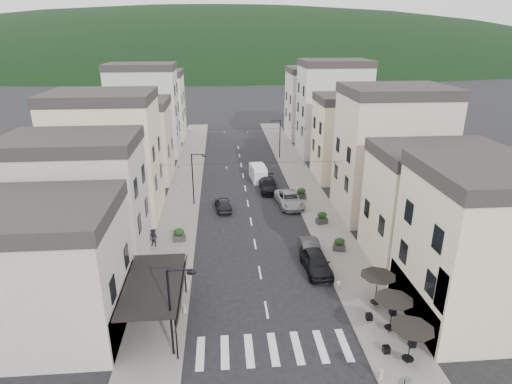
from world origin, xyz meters
TOP-DOWN VIEW (x-y plane):
  - ground at (0.00, 0.00)m, footprint 700.00×700.00m
  - sidewalk_left at (-7.50, 32.00)m, footprint 4.00×76.00m
  - sidewalk_right at (7.50, 32.00)m, footprint 4.00×76.00m
  - hill_backdrop at (0.00, 300.00)m, footprint 640.00×360.00m
  - boutique_building at (-15.50, 5.00)m, footprint 12.00×8.00m
  - bistro_building at (14.50, 4.00)m, footprint 10.00×8.00m
  - boutique_awning at (-7.25, 5.00)m, footprint 3.77×7.50m
  - buildings_row_left at (-14.50, 37.75)m, footprint 10.20×54.16m
  - buildings_row_right at (14.50, 36.59)m, footprint 10.20×54.16m
  - cafe_terrace at (7.70, 2.80)m, footprint 2.50×8.10m
  - streetlamp_left_near at (-5.82, 2.00)m, footprint 1.70×0.56m
  - streetlamp_left_far at (-5.82, 26.00)m, footprint 1.70×0.56m
  - streetlamp_right_far at (5.82, 44.00)m, footprint 1.70×0.56m
  - bollards at (0.00, 5.50)m, footprint 11.66×10.26m
  - bunting_near at (0.00, 22.00)m, footprint 19.00×0.28m
  - bunting_far at (0.00, 38.00)m, footprint 19.00×0.28m
  - parked_car_a at (4.60, 10.91)m, footprint 2.23×5.01m
  - parked_car_b at (4.60, 13.03)m, footprint 1.58×4.43m
  - parked_car_c at (4.60, 24.95)m, footprint 3.10×5.74m
  - parked_car_d at (2.80, 29.94)m, footprint 2.18×5.14m
  - parked_car_e at (-2.80, 24.36)m, footprint 2.03×4.13m
  - delivery_van at (1.89, 33.96)m, footprint 2.11×4.53m
  - pedestrian_a at (-7.99, 9.35)m, footprint 0.69×0.53m
  - pedestrian_b at (-9.20, 16.06)m, footprint 1.03×0.95m
  - planter_la at (-6.76, 10.39)m, footprint 1.17×0.79m
  - planter_lb at (-7.00, 17.04)m, footprint 1.15×0.64m
  - planter_ra at (7.37, 13.96)m, footprint 1.20×0.83m
  - planter_rb at (7.13, 19.72)m, footprint 1.26×0.90m
  - planter_rc at (6.30, 26.76)m, footprint 1.28×0.94m

SIDE VIEW (x-z plane):
  - ground at x=0.00m, z-range 0.00..0.00m
  - hill_backdrop at x=0.00m, z-range -35.00..35.00m
  - sidewalk_left at x=-7.50m, z-range 0.00..0.12m
  - sidewalk_right at x=7.50m, z-range 0.00..0.12m
  - bollards at x=0.00m, z-range 0.12..0.72m
  - parked_car_e at x=-2.80m, z-range 0.00..1.36m
  - planter_la at x=-6.76m, z-range 0.10..1.30m
  - planter_ra at x=7.37m, z-range 0.10..1.33m
  - parked_car_b at x=4.60m, z-range 0.00..1.46m
  - planter_rb at x=7.13m, z-range 0.10..1.37m
  - parked_car_d at x=2.80m, z-range 0.00..1.48m
  - planter_lb at x=-7.00m, z-range 0.10..1.38m
  - planter_rc at x=6.30m, z-range 0.10..1.39m
  - parked_car_c at x=4.60m, z-range 0.00..1.53m
  - parked_car_a at x=4.60m, z-range 0.00..1.67m
  - pedestrian_a at x=-7.99m, z-range 0.12..1.81m
  - pedestrian_b at x=-9.20m, z-range 0.12..1.83m
  - delivery_van at x=1.89m, z-range -0.02..2.09m
  - cafe_terrace at x=7.70m, z-range 1.09..3.62m
  - boutique_awning at x=-7.25m, z-range 1.48..4.75m
  - streetlamp_left_near at x=-5.82m, z-range 0.70..6.70m
  - streetlamp_left_far at x=-5.82m, z-range 0.70..6.70m
  - streetlamp_right_far at x=5.82m, z-range 0.70..6.70m
  - boutique_building at x=-15.50m, z-range 0.00..8.00m
  - bistro_building at x=14.50m, z-range 0.00..10.00m
  - bunting_near at x=0.00m, z-range 5.34..5.96m
  - bunting_far at x=0.00m, z-range 5.34..5.96m
  - buildings_row_left at x=-14.50m, z-range -0.88..13.12m
  - buildings_row_right at x=14.50m, z-range -0.93..13.57m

